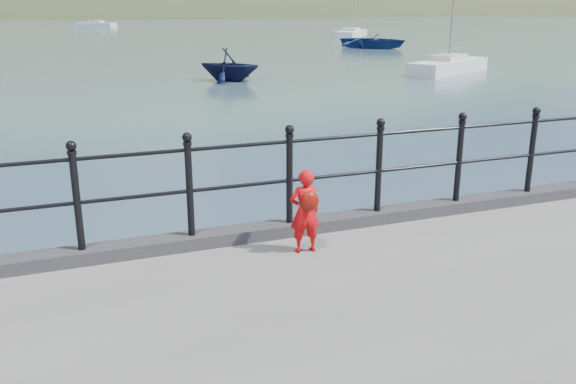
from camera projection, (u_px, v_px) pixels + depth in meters
name	position (u px, v px, depth m)	size (l,w,h in m)	color
ground	(241.00, 310.00, 7.66)	(600.00, 600.00, 0.00)	#2D4251
kerb	(242.00, 234.00, 7.21)	(60.00, 0.30, 0.15)	#28282B
railing	(241.00, 173.00, 6.99)	(18.11, 0.11, 1.20)	black
far_shore	(162.00, 73.00, 241.12)	(830.00, 200.00, 156.00)	#333A21
child	(305.00, 211.00, 6.75)	(0.36, 0.31, 0.95)	red
launch_blue	(374.00, 41.00, 52.40)	(4.25, 5.95, 1.23)	navy
launch_navy	(229.00, 65.00, 29.98)	(2.67, 3.09, 1.63)	black
sailboat_deep	(95.00, 25.00, 100.44)	(6.72, 5.80, 10.07)	silver
sailboat_near	(448.00, 67.00, 33.78)	(6.46, 4.63, 8.77)	white
sailboat_far	(351.00, 34.00, 70.80)	(6.68, 7.44, 11.05)	white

